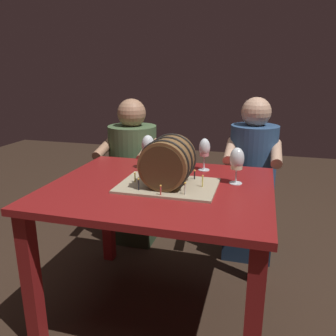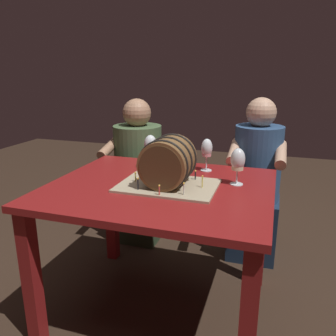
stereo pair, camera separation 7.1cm
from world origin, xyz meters
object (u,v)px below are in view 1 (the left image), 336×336
object	(u,v)px
dining_table	(160,206)
wine_glass_amber	(148,146)
barrel_cake	(168,164)
wine_glass_empty	(178,148)
wine_glass_rose	(204,149)
wine_glass_white	(237,161)
person_seated_left	(133,176)
person_seated_right	(251,187)

from	to	relation	value
dining_table	wine_glass_amber	world-z (taller)	wine_glass_amber
dining_table	barrel_cake	xyz separation A→B (m)	(0.05, -0.01, 0.24)
wine_glass_amber	wine_glass_empty	bearing A→B (deg)	12.11
dining_table	wine_glass_rose	distance (m)	0.45
barrel_cake	wine_glass_rose	size ratio (longest dim) A/B	2.58
wine_glass_white	wine_glass_rose	xyz separation A→B (m)	(-0.20, 0.20, 0.00)
person_seated_left	person_seated_right	distance (m)	0.90
barrel_cake	person_seated_left	xyz separation A→B (m)	(-0.50, 0.78, -0.34)
wine_glass_empty	wine_glass_rose	distance (m)	0.16
wine_glass_amber	wine_glass_white	distance (m)	0.55
dining_table	person_seated_right	world-z (taller)	person_seated_right
wine_glass_empty	person_seated_left	bearing A→B (deg)	135.87
wine_glass_rose	person_seated_left	xyz separation A→B (m)	(-0.63, 0.43, -0.35)
wine_glass_white	person_seated_left	size ratio (longest dim) A/B	0.17
wine_glass_amber	wine_glass_rose	size ratio (longest dim) A/B	1.07
wine_glass_white	person_seated_right	world-z (taller)	person_seated_right
wine_glass_white	person_seated_right	distance (m)	0.73
barrel_cake	wine_glass_empty	xyz separation A→B (m)	(-0.03, 0.32, 0.01)
dining_table	barrel_cake	world-z (taller)	barrel_cake
barrel_cake	person_seated_left	distance (m)	0.98
wine_glass_white	wine_glass_empty	size ratio (longest dim) A/B	1.03
wine_glass_white	wine_glass_empty	bearing A→B (deg)	153.77
wine_glass_amber	person_seated_right	bearing A→B (deg)	39.30
barrel_cake	person_seated_right	xyz separation A→B (m)	(0.40, 0.78, -0.35)
wine_glass_white	person_seated_right	size ratio (longest dim) A/B	0.17
dining_table	wine_glass_rose	size ratio (longest dim) A/B	5.96
wine_glass_amber	person_seated_right	world-z (taller)	person_seated_right
barrel_cake	wine_glass_empty	world-z (taller)	barrel_cake
dining_table	wine_glass_rose	xyz separation A→B (m)	(0.18, 0.34, 0.25)
wine_glass_rose	wine_glass_white	bearing A→B (deg)	-44.56
wine_glass_white	wine_glass_rose	world-z (taller)	wine_glass_white
wine_glass_rose	person_seated_right	world-z (taller)	person_seated_right
person_seated_left	person_seated_right	size ratio (longest dim) A/B	0.97
dining_table	wine_glass_amber	size ratio (longest dim) A/B	5.55
person_seated_right	wine_glass_rose	bearing A→B (deg)	-122.31
dining_table	wine_glass_rose	bearing A→B (deg)	62.29
wine_glass_rose	person_seated_left	bearing A→B (deg)	145.34
barrel_cake	person_seated_left	bearing A→B (deg)	122.61
wine_glass_empty	person_seated_right	bearing A→B (deg)	46.85
person_seated_right	dining_table	bearing A→B (deg)	-120.35
wine_glass_empty	person_seated_right	distance (m)	0.72
person_seated_right	barrel_cake	bearing A→B (deg)	-117.37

